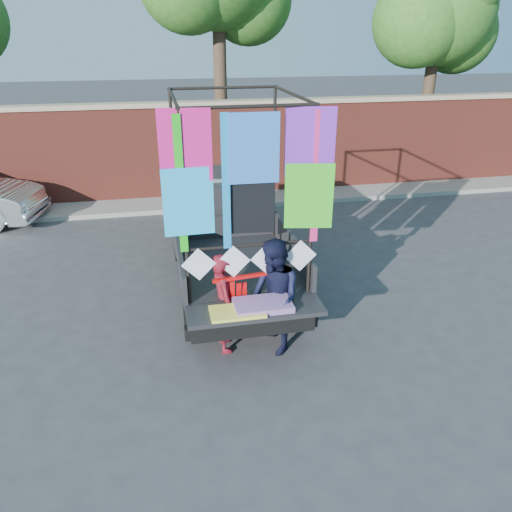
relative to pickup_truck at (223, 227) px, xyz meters
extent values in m
plane|color=#38383A|center=(-0.16, -2.22, -0.88)|extent=(90.00, 90.00, 0.00)
cube|color=maroon|center=(-0.16, 4.78, 0.37)|extent=(30.00, 0.35, 2.50)
cube|color=tan|center=(-0.16, 4.78, 1.67)|extent=(30.00, 0.45, 0.12)
cube|color=gray|center=(-0.16, 4.08, -0.82)|extent=(30.00, 1.20, 0.12)
cylinder|color=#38281C|center=(0.84, 5.98, 1.85)|extent=(0.36, 0.36, 5.46)
sphere|color=#26611B|center=(1.74, 6.38, 4.19)|extent=(2.40, 2.40, 2.40)
cylinder|color=#38281C|center=(7.34, 5.98, 1.40)|extent=(0.36, 0.36, 4.55)
sphere|color=#26611B|center=(7.34, 5.98, 4.00)|extent=(3.20, 3.20, 3.20)
sphere|color=#26611B|center=(8.24, 6.38, 3.35)|extent=(2.40, 2.40, 2.40)
sphere|color=#26611B|center=(6.54, 5.68, 3.67)|extent=(2.60, 2.60, 2.60)
cylinder|color=black|center=(-0.81, 0.62, -0.53)|extent=(0.23, 0.69, 0.69)
cylinder|color=black|center=(-0.81, -2.19, -0.53)|extent=(0.23, 0.69, 0.69)
cylinder|color=black|center=(0.81, 0.62, -0.53)|extent=(0.23, 0.69, 0.69)
cylinder|color=black|center=(0.81, -2.19, -0.53)|extent=(0.23, 0.69, 0.69)
cube|color=black|center=(0.00, -0.84, -0.36)|extent=(1.77, 4.37, 0.31)
cube|color=black|center=(0.00, -1.62, -0.06)|extent=(1.87, 2.39, 0.10)
cube|color=black|center=(-0.92, -1.62, 0.16)|extent=(0.06, 2.39, 0.47)
cube|color=black|center=(0.92, -1.62, 0.16)|extent=(0.06, 2.39, 0.47)
cube|color=black|center=(0.00, -0.44, 0.16)|extent=(1.87, 0.06, 0.47)
cube|color=black|center=(0.00, 0.56, 0.22)|extent=(1.87, 1.67, 1.30)
cube|color=#8C9EAD|center=(0.00, 0.10, 0.63)|extent=(1.67, 0.06, 0.57)
cube|color=#8C9EAD|center=(0.00, 1.35, 0.42)|extent=(1.67, 0.10, 0.73)
cube|color=black|center=(0.00, 1.71, -0.04)|extent=(1.82, 0.94, 0.57)
cube|color=black|center=(0.00, -3.08, -0.04)|extent=(1.87, 0.57, 0.06)
cube|color=black|center=(0.00, -2.84, -0.44)|extent=(1.93, 0.16, 0.19)
cylinder|color=black|center=(-0.85, -2.71, 1.29)|extent=(0.05, 0.05, 2.60)
cylinder|color=black|center=(-0.85, -0.53, 1.29)|extent=(0.05, 0.05, 2.60)
cylinder|color=black|center=(0.85, -2.71, 1.29)|extent=(0.05, 0.05, 2.60)
cylinder|color=black|center=(0.85, -0.53, 1.29)|extent=(0.05, 0.05, 2.60)
cylinder|color=black|center=(0.00, -2.71, 2.59)|extent=(1.77, 0.05, 0.05)
cylinder|color=black|center=(0.00, -0.53, 2.59)|extent=(1.77, 0.05, 0.05)
cylinder|color=black|center=(-0.85, -1.62, 2.59)|extent=(0.05, 2.24, 0.05)
cylinder|color=black|center=(0.85, -1.62, 2.59)|extent=(0.05, 2.24, 0.05)
cylinder|color=black|center=(0.00, -2.71, 0.77)|extent=(1.77, 0.04, 0.04)
cube|color=#CE1678|center=(-0.78, -2.73, 2.12)|extent=(0.65, 0.02, 0.88)
cube|color=blue|center=(0.00, -2.78, 2.12)|extent=(0.65, 0.02, 0.88)
cube|color=purple|center=(0.78, -2.73, 2.12)|extent=(0.65, 0.02, 0.88)
cube|color=#1CB2FC|center=(-0.78, -2.78, 1.44)|extent=(0.65, 0.02, 0.88)
cube|color=black|center=(0.00, -2.73, 1.44)|extent=(0.65, 0.02, 0.88)
cube|color=green|center=(0.78, -2.78, 1.44)|extent=(0.65, 0.02, 0.88)
cube|color=#18BE17|center=(-0.88, -2.76, 1.65)|extent=(0.10, 0.01, 1.77)
cube|color=#F32879|center=(0.88, -2.76, 1.65)|extent=(0.10, 0.01, 1.77)
cube|color=#167FC9|center=(-0.31, -2.76, 1.65)|extent=(0.10, 0.01, 1.77)
cube|color=white|center=(-0.71, -2.75, 0.56)|extent=(0.47, 0.01, 0.47)
cube|color=white|center=(-0.24, -2.75, 0.56)|extent=(0.47, 0.01, 0.47)
cube|color=white|center=(0.24, -2.75, 0.56)|extent=(0.47, 0.01, 0.47)
cube|color=white|center=(0.71, -2.75, 0.56)|extent=(0.47, 0.01, 0.47)
cube|color=#FA3767|center=(0.10, -3.08, 0.03)|extent=(0.78, 0.47, 0.08)
cube|color=#EAE74A|center=(-0.26, -3.15, 0.01)|extent=(0.73, 0.42, 0.04)
imported|color=maroon|center=(-0.37, -2.65, -0.12)|extent=(0.40, 0.58, 1.51)
imported|color=black|center=(0.32, -2.82, -0.02)|extent=(0.81, 0.95, 1.71)
cube|color=red|center=(-0.02, -2.73, 0.31)|extent=(1.03, 0.18, 0.04)
cube|color=red|center=(-0.35, -2.75, -0.01)|extent=(0.07, 0.02, 0.60)
cube|color=red|center=(-0.26, -2.75, -0.03)|extent=(0.07, 0.02, 0.60)
cube|color=red|center=(-0.18, -2.75, -0.05)|extent=(0.07, 0.02, 0.60)
cube|color=red|center=(-0.09, -2.75, -0.07)|extent=(0.07, 0.02, 0.60)
camera|label=1|loc=(-1.17, -8.82, 3.43)|focal=35.00mm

